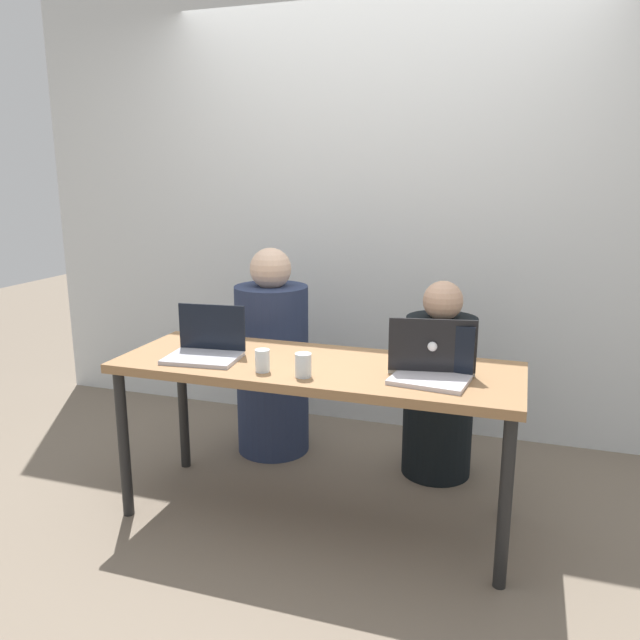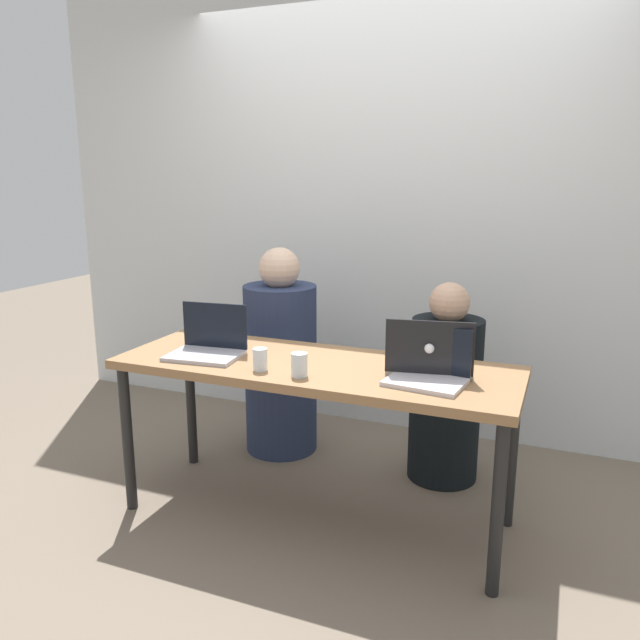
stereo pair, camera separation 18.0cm
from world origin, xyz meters
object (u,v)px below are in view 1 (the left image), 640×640
person_on_left (272,363)px  person_on_right (439,390)px  laptop_back_right (431,358)px  water_glass_center (303,367)px  laptop_front_right (432,368)px  water_glass_left (262,362)px  laptop_front_left (206,347)px

person_on_left → person_on_right: 0.93m
person_on_right → laptop_back_right: size_ratio=2.63×
person_on_right → water_glass_center: person_on_right is taller
laptop_front_right → laptop_back_right: 0.13m
person_on_left → laptop_front_right: size_ratio=3.60×
laptop_front_right → water_glass_center: size_ratio=3.28×
laptop_front_right → laptop_back_right: bearing=108.2°
person_on_left → person_on_right: bearing=-166.6°
laptop_back_right → water_glass_center: size_ratio=3.99×
person_on_left → person_on_right: (0.92, -0.00, -0.06)m
person_on_right → laptop_back_right: bearing=108.3°
laptop_back_right → water_glass_left: bearing=10.0°
person_on_right → laptop_front_right: (0.05, -0.67, 0.33)m
laptop_back_right → water_glass_center: (-0.48, -0.26, -0.01)m
water_glass_left → water_glass_center: water_glass_center is taller
laptop_front_left → water_glass_left: laptop_front_left is taller
person_on_right → water_glass_center: size_ratio=10.48×
laptop_back_right → water_glass_center: laptop_back_right is taller
person_on_right → laptop_front_right: size_ratio=3.20×
person_on_left → laptop_back_right: (0.95, -0.55, 0.27)m
laptop_front_right → water_glass_left: laptop_front_right is taller
water_glass_center → person_on_right: bearing=60.6°
person_on_left → laptop_front_right: (0.98, -0.67, 0.27)m
person_on_right → water_glass_left: person_on_right is taller
laptop_back_right → water_glass_left: (-0.66, -0.24, -0.01)m
person_on_right → water_glass_left: (-0.64, -0.79, 0.32)m
person_on_right → laptop_front_left: 1.22m
person_on_left → water_glass_left: 0.88m
water_glass_left → person_on_left: bearing=110.1°
laptop_front_right → laptop_back_right: (-0.02, 0.12, 0.00)m
person_on_left → laptop_front_left: bearing=100.6°
person_on_left → laptop_front_left: size_ratio=3.42×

